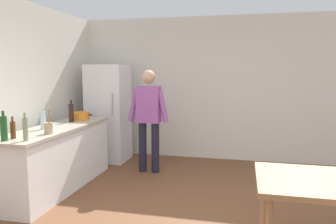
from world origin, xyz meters
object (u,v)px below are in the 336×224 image
cooking_pot (81,116)px  bottle_vinegar_tall (25,129)px  bottle_wine_green (4,128)px  person (149,114)px  refrigerator (109,113)px  bottle_wine_dark (71,112)px  bottle_water_clear (43,120)px  bottle_beer_brown (13,129)px  utensil_jar (49,127)px

cooking_pot → bottle_vinegar_tall: bearing=-83.5°
bottle_wine_green → person: bearing=60.8°
refrigerator → bottle_wine_dark: size_ratio=5.29×
person → bottle_water_clear: (-1.13, -1.24, 0.05)m
bottle_vinegar_tall → bottle_beer_brown: 0.24m
utensil_jar → bottle_vinegar_tall: (-0.01, -0.43, 0.06)m
bottle_water_clear → cooking_pot: bearing=86.0°
cooking_pot → bottle_water_clear: bottle_water_clear is taller
bottle_wine_dark → bottle_water_clear: bearing=-93.3°
utensil_jar → bottle_wine_green: bottle_wine_green is taller
refrigerator → bottle_vinegar_tall: bearing=-88.3°
refrigerator → bottle_wine_dark: bearing=-97.0°
refrigerator → bottle_beer_brown: refrigerator is taller
utensil_jar → bottle_beer_brown: size_ratio=1.23×
refrigerator → utensil_jar: bearing=-87.6°
person → bottle_water_clear: bearing=-132.3°
cooking_pot → utensil_jar: size_ratio=1.25×
utensil_jar → bottle_wine_green: (-0.25, -0.48, 0.07)m
bottle_vinegar_tall → bottle_wine_green: bearing=-166.8°
person → bottle_beer_brown: size_ratio=6.54×
cooking_pot → bottle_vinegar_tall: 1.63m
bottle_vinegar_tall → bottle_beer_brown: (-0.22, 0.07, -0.03)m
bottle_vinegar_tall → bottle_water_clear: size_ratio=1.07×
bottle_beer_brown → bottle_wine_dark: size_ratio=0.76×
utensil_jar → bottle_water_clear: (-0.26, 0.27, 0.05)m
utensil_jar → bottle_wine_green: size_ratio=0.94×
bottle_vinegar_tall → bottle_beer_brown: size_ratio=1.23×
utensil_jar → person: bearing=60.2°
bottle_vinegar_tall → bottle_wine_green: 0.24m
bottle_water_clear → person: bearing=47.7°
bottle_wine_green → bottle_wine_dark: (0.03, 1.43, 0.00)m
person → bottle_wine_dark: 1.23m
refrigerator → bottle_water_clear: 1.80m
refrigerator → bottle_wine_green: bearing=-93.7°
bottle_beer_brown → bottle_wine_green: size_ratio=0.76×
cooking_pot → bottle_wine_green: (-0.05, -1.68, 0.09)m
bottle_wine_green → bottle_water_clear: size_ratio=1.13×
utensil_jar → bottle_vinegar_tall: bearing=-91.7°
bottle_vinegar_tall → person: bearing=65.6°
refrigerator → cooking_pot: size_ratio=4.50×
bottle_wine_dark → utensil_jar: bearing=-76.8°
bottle_vinegar_tall → refrigerator: bearing=91.7°
bottle_wine_green → bottle_water_clear: bottle_wine_green is taller
utensil_jar → bottle_wine_dark: size_ratio=0.94×
bottle_vinegar_tall → bottle_wine_green: size_ratio=0.94×
refrigerator → bottle_water_clear: refrigerator is taller
cooking_pot → person: bearing=16.5°
person → bottle_wine_dark: person is taller
cooking_pot → bottle_beer_brown: (-0.04, -1.55, 0.05)m
cooking_pot → utensil_jar: utensil_jar is taller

